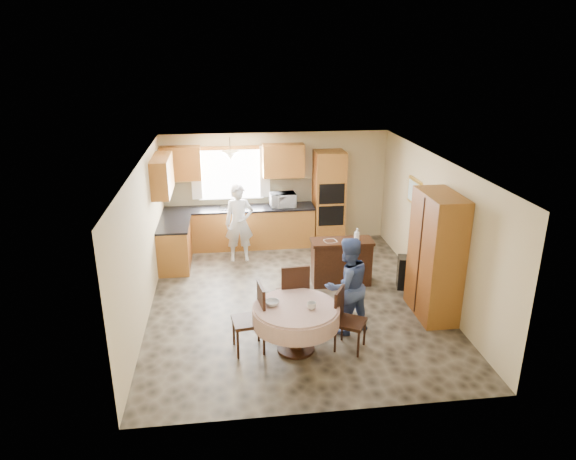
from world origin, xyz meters
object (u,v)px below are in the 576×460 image
Objects in this scene: oven_tower at (329,198)px; sideboard at (341,263)px; cupboard at (436,256)px; chair_back at (294,292)px; dining_table at (296,316)px; person_sink at (239,223)px; person_dining at (347,286)px; chair_left at (254,315)px; chair_right at (346,316)px.

sideboard is at bearing -94.71° from oven_tower.
chair_back is (-2.34, -0.10, -0.45)m from cupboard.
dining_table is 0.78× the size of person_sink.
chair_back is 0.85m from person_dining.
person_dining reaches higher than sideboard.
sideboard is 2.35m from person_sink.
oven_tower is 1.85× the size of sideboard.
chair_left is at bearing 38.05° from chair_back.
chair_right is 0.56m from person_dining.
chair_right is 3.85m from person_sink.
oven_tower is 2.17m from person_sink.
dining_table is 1.35× the size of chair_right.
oven_tower is 1.30× the size of person_sink.
chair_right reaches higher than sideboard.
chair_right is 0.58× the size of person_sink.
sideboard is at bearing 18.55° from chair_right.
cupboard is at bearing 95.64° from chair_left.
chair_right is at bearing -69.55° from person_sink.
chair_back is at bearing 71.86° from chair_right.
oven_tower reaches higher than chair_back.
sideboard is 0.71× the size of person_sink.
oven_tower reaches higher than chair_right.
chair_right is (1.35, -0.13, -0.05)m from chair_left.
chair_right is (-1.67, -0.84, -0.53)m from cupboard.
chair_right is at bearing 55.49° from person_dining.
cupboard is at bearing 178.42° from chair_back.
sideboard is at bearing 61.50° from dining_table.
oven_tower is 3.86m from person_dining.
sideboard is 1.06× the size of chair_back.
person_dining is (-0.31, -1.69, 0.37)m from sideboard.
chair_left is at bearing -90.05° from person_sink.
sideboard is 1.76m from person_dining.
dining_table is 0.62m from chair_left.
cupboard is at bearing -42.69° from person_sink.
oven_tower is 1.66× the size of dining_table.
cupboard is 1.93× the size of chair_back.
dining_table is at bearing 117.50° from chair_right.
oven_tower is 1.95× the size of chair_back.
person_dining is at bearing 15.42° from chair_right.
chair_back is (0.07, 0.71, 0.04)m from dining_table.
chair_right is (0.67, -0.74, -0.08)m from chair_back.
dining_table is 1.00m from person_dining.
sideboard is at bearing -120.47° from person_dining.
sideboard is 0.55× the size of cupboard.
sideboard is 2.71m from chair_left.
person_sink is (-1.42, 3.56, 0.29)m from chair_right.
cupboard is (1.24, -1.34, 0.64)m from sideboard.
person_sink is at bearing 173.76° from chair_left.
person_dining is at bearing 158.08° from chair_back.
person_dining is (0.86, 0.45, 0.22)m from dining_table.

